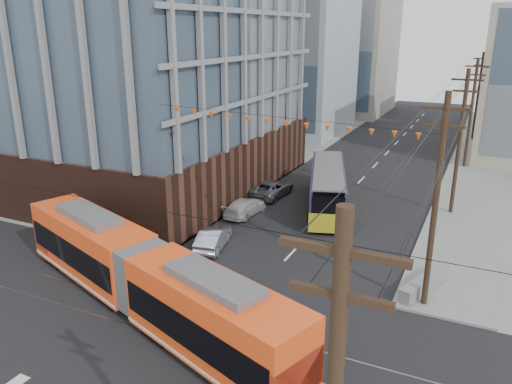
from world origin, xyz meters
TOP-DOWN VIEW (x-y plane):
  - office_building at (-22.00, 23.00)m, footprint 30.00×25.00m
  - bg_bldg_nw_near at (-17.00, 52.00)m, footprint 18.00×16.00m
  - bg_bldg_nw_far at (-14.00, 72.00)m, footprint 16.00×18.00m
  - utility_pole_far at (8.50, 56.00)m, footprint 0.30×0.30m
  - streetcar at (-4.05, 4.30)m, footprint 19.91×9.50m
  - city_bus at (-0.61, 23.17)m, footprint 6.13×12.21m
  - parked_car_silver at (-4.96, 12.58)m, footprint 2.38×4.40m
  - parked_car_white at (-5.83, 18.94)m, footprint 2.02×4.54m
  - parked_car_grey at (-5.75, 23.96)m, footprint 2.57×5.07m
  - jersey_barrier at (8.30, 12.49)m, footprint 2.45×4.52m

SIDE VIEW (x-z plane):
  - jersey_barrier at x=8.30m, z-range 0.00..0.89m
  - parked_car_white at x=-5.83m, z-range 0.00..1.29m
  - parked_car_grey at x=-5.75m, z-range 0.00..1.38m
  - parked_car_silver at x=-4.96m, z-range 0.00..1.38m
  - city_bus at x=-0.61m, z-range 0.00..3.40m
  - streetcar at x=-4.05m, z-range 0.00..3.88m
  - utility_pole_far at x=8.50m, z-range 0.00..11.00m
  - bg_bldg_nw_near at x=-17.00m, z-range 0.00..18.00m
  - bg_bldg_nw_far at x=-14.00m, z-range 0.00..20.00m
  - office_building at x=-22.00m, z-range 0.00..28.60m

